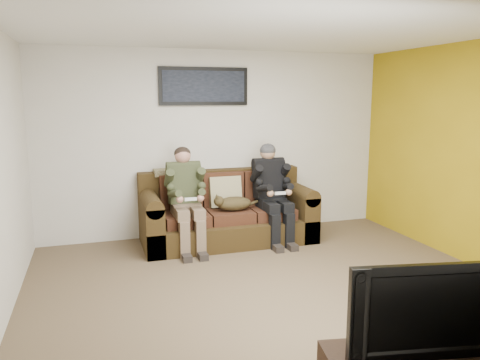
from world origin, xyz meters
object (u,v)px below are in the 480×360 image
object	(u,v)px
person_left	(186,192)
cat	(233,203)
sofa	(226,215)
person_right	(272,187)
television	(424,305)
framed_poster	(204,86)

from	to	relation	value
person_left	cat	xyz separation A→B (m)	(0.63, -0.02, -0.18)
sofa	person_right	world-z (taller)	person_right
person_left	person_right	bearing A→B (deg)	0.02
person_right	television	xyz separation A→B (m)	(-0.39, -3.59, -0.06)
sofa	cat	bearing A→B (deg)	-81.15
person_right	cat	world-z (taller)	person_right
person_left	television	xyz separation A→B (m)	(0.80, -3.59, -0.05)
sofa	framed_poster	world-z (taller)	framed_poster
person_right	framed_poster	distance (m)	1.67
cat	television	xyz separation A→B (m)	(0.17, -3.57, 0.13)
person_right	framed_poster	bearing A→B (deg)	144.01
sofa	framed_poster	size ratio (longest dim) A/B	1.84
sofa	cat	world-z (taller)	sofa
person_left	cat	bearing A→B (deg)	-2.12
person_right	sofa	bearing A→B (deg)	162.01
sofa	cat	distance (m)	0.30
sofa	cat	size ratio (longest dim) A/B	3.50
person_right	cat	xyz separation A→B (m)	(-0.56, -0.02, -0.19)
cat	framed_poster	world-z (taller)	framed_poster
sofa	person_right	distance (m)	0.74
person_left	framed_poster	bearing A→B (deg)	55.68
sofa	television	xyz separation A→B (m)	(0.20, -3.78, 0.34)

